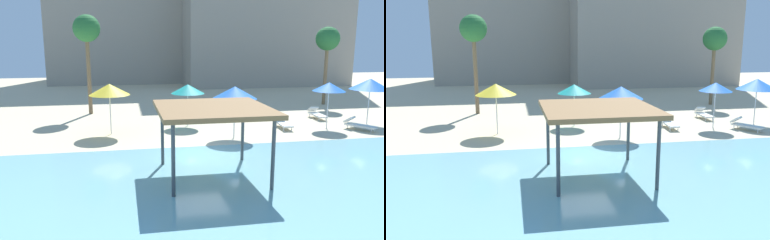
{
  "view_description": "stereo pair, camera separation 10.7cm",
  "coord_description": "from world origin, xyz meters",
  "views": [
    {
      "loc": [
        -3.43,
        -16.96,
        5.35
      ],
      "look_at": [
        -0.02,
        2.0,
        1.3
      ],
      "focal_mm": 36.26,
      "sensor_mm": 36.0,
      "label": 1
    },
    {
      "loc": [
        -3.33,
        -16.98,
        5.35
      ],
      "look_at": [
        -0.02,
        2.0,
        1.3
      ],
      "focal_mm": 36.26,
      "sensor_mm": 36.0,
      "label": 2
    }
  ],
  "objects": [
    {
      "name": "shade_pavilion",
      "position": [
        -0.06,
        -2.78,
        2.64
      ],
      "size": [
        4.26,
        4.26,
        2.81
      ],
      "color": "#42474C",
      "rests_on": "ground"
    },
    {
      "name": "beach_umbrella_blue_3",
      "position": [
        8.78,
        4.36,
        2.52
      ],
      "size": [
        1.94,
        1.94,
        2.79
      ],
      "color": "silver",
      "rests_on": "ground"
    },
    {
      "name": "lounge_chair_0",
      "position": [
        6.16,
        4.88,
        0.33
      ],
      "size": [
        0.72,
        1.93,
        0.74
      ],
      "rotation": [
        0.0,
        0.0,
        -1.64
      ],
      "color": "white",
      "rests_on": "ground"
    },
    {
      "name": "beach_umbrella_yellow_1",
      "position": [
        -4.17,
        5.08,
        2.57
      ],
      "size": [
        2.28,
        2.28,
        2.88
      ],
      "color": "silver",
      "rests_on": "ground"
    },
    {
      "name": "palm_tree_1",
      "position": [
        -5.77,
        11.6,
        5.87
      ],
      "size": [
        1.9,
        1.9,
        7.01
      ],
      "color": "brown",
      "rests_on": "ground"
    },
    {
      "name": "lounge_chair_2",
      "position": [
        10.39,
        3.55,
        0.33
      ],
      "size": [
        1.5,
        1.93,
        0.74
      ],
      "rotation": [
        0.0,
        0.0,
        -1.02
      ],
      "color": "white",
      "rests_on": "ground"
    },
    {
      "name": "hotel_block_0",
      "position": [
        -1.02,
        34.97,
        8.97
      ],
      "size": [
        21.83,
        11.32,
        17.95
      ],
      "primitive_type": "cube",
      "color": "#9E9384",
      "rests_on": "ground"
    },
    {
      "name": "palm_tree_2",
      "position": [
        12.96,
        12.41,
        5.2
      ],
      "size": [
        1.9,
        1.9,
        6.31
      ],
      "color": "brown",
      "rests_on": "ground"
    },
    {
      "name": "lagoon_water",
      "position": [
        0.0,
        -5.25,
        0.02
      ],
      "size": [
        44.0,
        13.5,
        0.04
      ],
      "primitive_type": "cube",
      "color": "#7AB7C1",
      "rests_on": "ground"
    },
    {
      "name": "hotel_block_1",
      "position": [
        13.17,
        28.16,
        8.87
      ],
      "size": [
        18.87,
        9.12,
        17.75
      ],
      "primitive_type": "cube",
      "color": "#9E9384",
      "rests_on": "ground"
    },
    {
      "name": "lounge_chair_1",
      "position": [
        9.59,
        7.16,
        0.33
      ],
      "size": [
        0.67,
        1.92,
        0.74
      ],
      "rotation": [
        0.0,
        0.0,
        -1.61
      ],
      "color": "white",
      "rests_on": "ground"
    },
    {
      "name": "beach_umbrella_teal_0",
      "position": [
        0.53,
        6.52,
        2.31
      ],
      "size": [
        2.07,
        2.07,
        2.59
      ],
      "color": "silver",
      "rests_on": "ground"
    },
    {
      "name": "ground_plane",
      "position": [
        0.0,
        0.0,
        0.0
      ],
      "size": [
        80.0,
        80.0,
        0.0
      ],
      "primitive_type": "plane",
      "color": "beige"
    },
    {
      "name": "beach_umbrella_blue_4",
      "position": [
        2.52,
        3.06,
        2.51
      ],
      "size": [
        2.4,
        2.4,
        2.84
      ],
      "color": "silver",
      "rests_on": "ground"
    },
    {
      "name": "beach_umbrella_blue_2",
      "position": [
        11.87,
        4.88,
        2.56
      ],
      "size": [
        2.5,
        2.5,
        2.91
      ],
      "color": "silver",
      "rests_on": "ground"
    }
  ]
}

